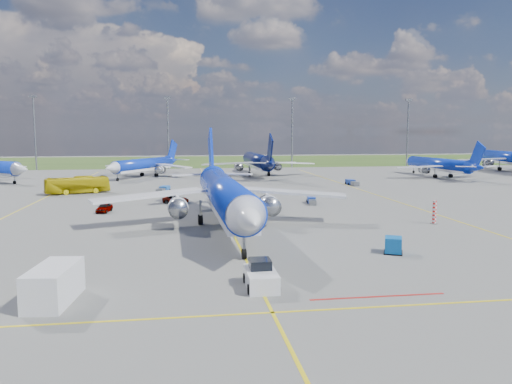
{
  "coord_description": "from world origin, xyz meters",
  "views": [
    {
      "loc": [
        -5.59,
        -50.7,
        11.67
      ],
      "look_at": [
        3.64,
        12.05,
        4.0
      ],
      "focal_mm": 35.0,
      "sensor_mm": 36.0,
      "label": 1
    }
  ],
  "objects": [
    {
      "name": "baggage_tug_e",
      "position": [
        31.27,
        54.4,
        0.53
      ],
      "size": [
        1.6,
        5.11,
        1.13
      ],
      "rotation": [
        0.0,
        0.0,
        0.05
      ],
      "color": "navy",
      "rests_on": "ground"
    },
    {
      "name": "main_airliner",
      "position": [
        -0.59,
        9.07,
        0.0
      ],
      "size": [
        36.05,
        46.59,
        11.95
      ],
      "primitive_type": null,
      "rotation": [
        0.0,
        0.0,
        0.03
      ],
      "color": "#0C2BB2",
      "rests_on": "ground"
    },
    {
      "name": "service_van",
      "position": [
        -14.51,
        -15.79,
        1.26
      ],
      "size": [
        3.11,
        5.96,
        2.52
      ],
      "primitive_type": "cube",
      "rotation": [
        0.0,
        0.0,
        -0.11
      ],
      "color": "silver",
      "rests_on": "ground"
    },
    {
      "name": "taxiway_lines",
      "position": [
        0.17,
        27.7,
        0.01
      ],
      "size": [
        60.25,
        160.0,
        0.02
      ],
      "color": "gold",
      "rests_on": "ground"
    },
    {
      "name": "ground",
      "position": [
        0.0,
        0.0,
        0.0
      ],
      "size": [
        400.0,
        400.0,
        0.0
      ],
      "primitive_type": "plane",
      "color": "#535350",
      "rests_on": "ground"
    },
    {
      "name": "service_car_c",
      "position": [
        3.6,
        34.2,
        0.57
      ],
      "size": [
        3.7,
        4.11,
        1.15
      ],
      "primitive_type": "imported",
      "rotation": [
        0.0,
        0.0,
        -0.66
      ],
      "color": "#999999",
      "rests_on": "ground"
    },
    {
      "name": "floodlight_masts",
      "position": [
        10.0,
        110.0,
        12.56
      ],
      "size": [
        202.2,
        0.5,
        22.7
      ],
      "color": "slate",
      "rests_on": "ground"
    },
    {
      "name": "warning_post",
      "position": [
        26.0,
        8.0,
        1.5
      ],
      "size": [
        0.5,
        0.5,
        3.0
      ],
      "primitive_type": "cylinder",
      "color": "red",
      "rests_on": "ground"
    },
    {
      "name": "baggage_tug_c",
      "position": [
        -9.41,
        46.54,
        0.55
      ],
      "size": [
        2.66,
        5.39,
        1.17
      ],
      "rotation": [
        0.0,
        0.0,
        -0.26
      ],
      "color": "#1C55A8",
      "rests_on": "ground"
    },
    {
      "name": "baggage_tug_w",
      "position": [
        15.18,
        27.83,
        0.47
      ],
      "size": [
        1.94,
        4.61,
        1.0
      ],
      "rotation": [
        0.0,
        0.0,
        -0.17
      ],
      "color": "#1A3AA0",
      "rests_on": "ground"
    },
    {
      "name": "service_car_a",
      "position": [
        -17.05,
        23.64,
        0.69
      ],
      "size": [
        2.25,
        4.24,
        1.37
      ],
      "primitive_type": "imported",
      "rotation": [
        0.0,
        0.0,
        -0.16
      ],
      "color": "#999999",
      "rests_on": "ground"
    },
    {
      "name": "bg_jet_ne",
      "position": [
        59.98,
        70.2,
        0.0
      ],
      "size": [
        29.84,
        37.63,
        9.33
      ],
      "primitive_type": null,
      "rotation": [
        0.0,
        0.0,
        3.22
      ],
      "color": "#0C2BB2",
      "rests_on": "ground"
    },
    {
      "name": "bg_jet_n",
      "position": [
        14.39,
        82.54,
        0.0
      ],
      "size": [
        32.69,
        42.54,
        11.01
      ],
      "primitive_type": null,
      "rotation": [
        0.0,
        0.0,
        3.16
      ],
      "color": "#07103F",
      "rests_on": "ground"
    },
    {
      "name": "apron_bus",
      "position": [
        -25.49,
        47.29,
        1.64
      ],
      "size": [
        11.96,
        6.81,
        3.28
      ],
      "primitive_type": "imported",
      "rotation": [
        0.0,
        0.0,
        1.94
      ],
      "color": "#C3AE0B",
      "rests_on": "ground"
    },
    {
      "name": "uld_container",
      "position": [
        14.44,
        -5.91,
        0.78
      ],
      "size": [
        2.21,
        2.41,
        1.55
      ],
      "primitive_type": "cube",
      "rotation": [
        0.0,
        0.0,
        -0.42
      ],
      "color": "#0C59A8",
      "rests_on": "ground"
    },
    {
      "name": "bg_jet_nnw",
      "position": [
        -15.54,
        81.14,
        0.0
      ],
      "size": [
        40.09,
        43.58,
        9.2
      ],
      "primitive_type": null,
      "rotation": [
        0.0,
        0.0,
        -0.49
      ],
      "color": "#0C2BB2",
      "rests_on": "ground"
    },
    {
      "name": "bg_jet_ene",
      "position": [
        92.14,
        89.58,
        0.0
      ],
      "size": [
        38.32,
        46.75,
        11.09
      ],
      "primitive_type": null,
      "rotation": [
        0.0,
        0.0,
        2.99
      ],
      "color": "#0C2BB2",
      "rests_on": "ground"
    },
    {
      "name": "service_car_b",
      "position": [
        -6.85,
        31.67,
        0.61
      ],
      "size": [
        4.43,
        2.14,
        1.22
      ],
      "primitive_type": "imported",
      "rotation": [
        0.0,
        0.0,
        1.6
      ],
      "color": "#999999",
      "rests_on": "ground"
    },
    {
      "name": "pushback_tug",
      "position": [
        0.09,
        -14.58,
        0.82
      ],
      "size": [
        2.28,
        5.99,
        2.03
      ],
      "rotation": [
        0.0,
        0.0,
        -0.01
      ],
      "color": "silver",
      "rests_on": "ground"
    },
    {
      "name": "grass_strip",
      "position": [
        0.0,
        150.0,
        0.0
      ],
      "size": [
        400.0,
        80.0,
        0.01
      ],
      "primitive_type": "cube",
      "color": "#2D4719",
      "rests_on": "ground"
    }
  ]
}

